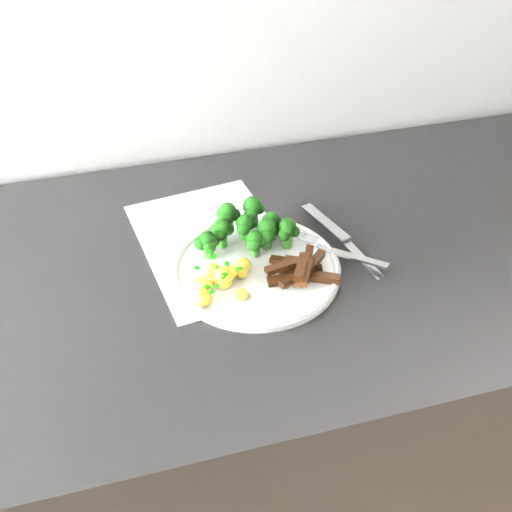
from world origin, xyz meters
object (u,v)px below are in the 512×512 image
potatoes (223,278)px  broccoli (248,227)px  plate (256,268)px  counter (257,444)px  beef_strips (301,269)px  recipe_paper (214,243)px  fork (337,250)px  knife (351,249)px

potatoes → broccoli: bearing=54.6°
plate → potatoes: 0.06m
counter → beef_strips: size_ratio=24.00×
recipe_paper → broccoli: bearing=-28.1°
beef_strips → fork: 0.07m
broccoli → beef_strips: bearing=-58.3°
recipe_paper → knife: size_ratio=1.60×
recipe_paper → plate: size_ratio=1.31×
counter → potatoes: potatoes is taller
recipe_paper → broccoli: size_ratio=2.05×
plate → potatoes: potatoes is taller
potatoes → knife: 0.21m
counter → knife: knife is taller
fork → knife: 0.03m
plate → knife: bearing=1.4°
counter → plate: bearing=-111.4°
counter → fork: 0.50m
broccoli → fork: broccoli is taller
counter → potatoes: 0.50m
plate → recipe_paper: bearing=119.4°
recipe_paper → knife: bearing=-21.5°
potatoes → beef_strips: potatoes is taller
recipe_paper → beef_strips: size_ratio=3.09×
counter → beef_strips: 0.50m
recipe_paper → counter: bearing=-48.7°
plate → knife: (0.15, 0.00, 0.00)m
counter → fork: bearing=-11.7°
recipe_paper → beef_strips: bearing=-48.1°
potatoes → beef_strips: size_ratio=0.88×
recipe_paper → potatoes: 0.11m
recipe_paper → broccoli: broccoli is taller
beef_strips → broccoli: bearing=121.7°
plate → broccoli: size_ratio=1.57×
plate → broccoli: (0.00, 0.06, 0.03)m
plate → potatoes: (-0.05, -0.02, 0.02)m
potatoes → counter: bearing=35.5°
fork → knife: bearing=16.2°
broccoli → counter: bearing=-80.8°
potatoes → recipe_paper: bearing=85.1°
fork → potatoes: bearing=-173.4°
counter → knife: size_ratio=12.43×
fork → knife: fork is taller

